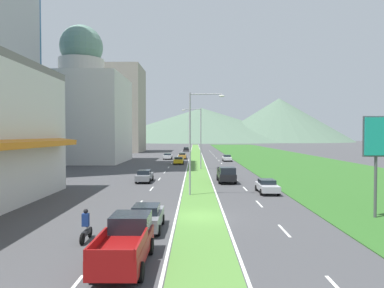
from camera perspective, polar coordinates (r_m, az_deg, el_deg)
The scene contains 51 objects.
ground_plane at distance 25.47m, azimuth 1.37°, elevation -11.87°, with size 600.00×600.00×0.00m, color #424244.
grass_median at distance 84.98m, azimuth 0.70°, elevation -2.42°, with size 3.20×240.00×0.06m, color #518438.
grass_verge_right at distance 87.54m, azimuth 14.33°, elevation -2.35°, with size 24.00×240.00×0.06m, color #2D6023.
lane_dash_left_2 at distance 22.58m, azimuth -11.92°, elevation -13.65°, with size 0.16×2.80×0.01m, color silver.
lane_dash_left_3 at distance 30.48m, azimuth -8.55°, elevation -9.64°, with size 0.16×2.80×0.01m, color silver.
lane_dash_left_4 at distance 38.54m, azimuth -6.62°, elevation -7.28°, with size 0.16×2.80×0.01m, color silver.
lane_dash_left_5 at distance 46.66m, azimuth -5.37°, elevation -5.73°, with size 0.16×2.80×0.01m, color silver.
lane_dash_left_6 at distance 54.82m, azimuth -4.50°, elevation -4.64°, with size 0.16×2.80×0.01m, color silver.
lane_dash_left_7 at distance 63.01m, azimuth -3.85°, elevation -3.83°, with size 0.16×2.80×0.01m, color silver.
lane_dash_left_8 at distance 71.21m, azimuth -3.36°, elevation -3.21°, with size 0.16×2.80×0.01m, color silver.
lane_dash_left_9 at distance 79.42m, azimuth -2.96°, elevation -2.72°, with size 0.16×2.80×0.01m, color silver.
lane_dash_left_10 at distance 87.64m, azimuth -2.64°, elevation -2.31°, with size 0.16×2.80×0.01m, color silver.
lane_dash_left_11 at distance 95.87m, azimuth -2.38°, elevation -1.98°, with size 0.16×2.80×0.01m, color silver.
lane_dash_left_12 at distance 104.10m, azimuth -2.16°, elevation -1.70°, with size 0.16×2.80×0.01m, color silver.
lane_dash_left_13 at distance 112.34m, azimuth -1.97°, elevation -1.46°, with size 0.16×2.80×0.01m, color silver.
lane_dash_left_14 at distance 120.57m, azimuth -1.80°, elevation -1.26°, with size 0.16×2.80×0.01m, color silver.
lane_dash_left_15 at distance 128.81m, azimuth -1.66°, elevation -1.08°, with size 0.16×2.80×0.01m, color silver.
lane_dash_right_2 at distance 22.76m, azimuth 14.84°, elevation -13.54°, with size 0.16×2.80×0.01m, color silver.
lane_dash_right_3 at distance 30.62m, azimuth 10.94°, elevation -9.60°, with size 0.16×2.80×0.01m, color silver.
lane_dash_right_4 at distance 38.65m, azimuth 8.69°, elevation -7.26°, with size 0.16×2.80×0.01m, color silver.
lane_dash_right_5 at distance 46.75m, azimuth 7.23°, elevation -5.72°, with size 0.16×2.80×0.01m, color silver.
lane_dash_right_6 at distance 54.90m, azimuth 6.20°, elevation -4.63°, with size 0.16×2.80×0.01m, color silver.
lane_dash_right_7 at distance 63.07m, azimuth 5.45°, elevation -3.83°, with size 0.16×2.80×0.01m, color silver.
lane_dash_right_8 at distance 71.27m, azimuth 4.87°, elevation -3.21°, with size 0.16×2.80×0.01m, color silver.
lane_dash_right_9 at distance 79.48m, azimuth 4.41°, elevation -2.71°, with size 0.16×2.80×0.01m, color silver.
lane_dash_right_10 at distance 87.69m, azimuth 4.03°, elevation -2.31°, with size 0.16×2.80×0.01m, color silver.
lane_dash_right_11 at distance 95.91m, azimuth 3.72°, elevation -1.98°, with size 0.16×2.80×0.01m, color silver.
lane_dash_right_12 at distance 104.14m, azimuth 3.46°, elevation -1.70°, with size 0.16×2.80×0.01m, color silver.
lane_dash_right_13 at distance 112.37m, azimuth 3.24°, elevation -1.46°, with size 0.16×2.80×0.01m, color silver.
lane_dash_right_14 at distance 120.61m, azimuth 3.04°, elevation -1.26°, with size 0.16×2.80×0.01m, color silver.
lane_dash_right_15 at distance 128.85m, azimuth 2.88°, elevation -1.08°, with size 0.16×2.80×0.01m, color silver.
edge_line_median_left at distance 84.99m, azimuth -0.48°, elevation -2.43°, with size 0.16×240.00×0.01m, color silver.
edge_line_median_right at distance 85.01m, azimuth 1.88°, elevation -2.43°, with size 0.16×240.00×0.01m, color silver.
domed_building at distance 79.23m, azimuth -17.57°, elevation 5.40°, with size 18.37×18.37×29.37m.
midrise_colored at distance 121.60m, azimuth -12.20°, elevation 5.52°, with size 17.36×17.36×28.78m, color #9E9384.
hill_far_left at distance 279.34m, azimuth -22.42°, elevation 4.03°, with size 133.43×133.43×37.12m, color #47664C.
hill_far_center at distance 319.79m, azimuth 1.55°, elevation 3.21°, with size 192.34×192.34×30.29m, color #516B56.
hill_far_right at distance 307.36m, azimuth 14.05°, elevation 3.84°, with size 120.89×120.89×36.87m, color #516B56.
street_lamp_near at distance 33.59m, azimuth 0.28°, elevation 1.25°, with size 3.41×0.50×9.95m.
street_lamp_mid at distance 59.03m, azimuth 1.12°, elevation 1.57°, with size 3.31×0.51×10.36m.
car_0 at distance 69.67m, azimuth -2.19°, elevation -2.70°, with size 2.00×4.27×1.44m.
car_1 at distance 44.00m, azimuth -7.78°, elevation -5.18°, with size 1.87×4.57×1.50m.
car_2 at distance 84.54m, azimuth -1.58°, elevation -1.94°, with size 1.92×4.65×1.47m.
car_3 at distance 122.89m, azimuth -0.95°, elevation -0.85°, with size 2.01×4.47×1.45m.
car_4 at distance 83.72m, azimuth -3.99°, elevation -1.99°, with size 2.02×4.44×1.42m.
car_5 at distance 36.21m, azimuth 12.19°, elevation -6.74°, with size 1.92×4.29×1.37m.
car_6 at distance 22.23m, azimuth -7.43°, elevation -11.76°, with size 1.95×4.22×1.58m.
car_7 at distance 77.75m, azimuth 5.74°, elevation -2.28°, with size 1.94×4.34×1.42m.
pickup_truck_0 at distance 16.81m, azimuth -10.76°, elevation -15.53°, with size 2.18×5.40×2.00m.
pickup_truck_1 at distance 43.29m, azimuth 5.67°, elevation -5.00°, with size 2.18×5.40×2.00m.
motorcycle_rider at distance 20.71m, azimuth -16.95°, elevation -12.97°, with size 0.36×2.00×1.80m.
Camera 1 is at (-0.41, -24.77, 5.91)m, focal length 32.59 mm.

